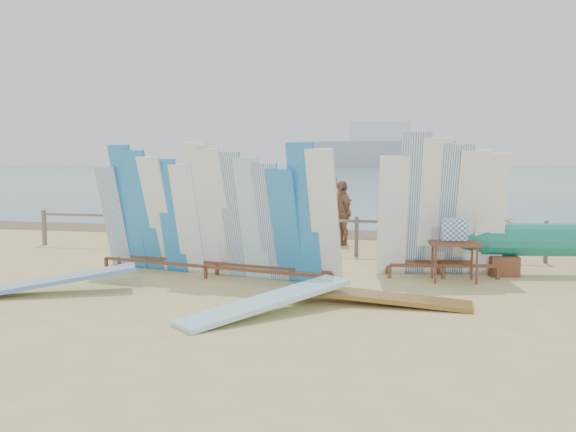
% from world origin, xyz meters
% --- Properties ---
extents(ground, '(160.00, 160.00, 0.00)m').
position_xyz_m(ground, '(0.00, 0.00, 0.00)').
color(ground, tan).
rests_on(ground, ground).
extents(ocean, '(320.00, 240.00, 0.02)m').
position_xyz_m(ocean, '(0.00, 128.00, 0.00)').
color(ocean, slate).
rests_on(ocean, ground).
extents(wet_sand_strip, '(40.00, 2.60, 0.01)m').
position_xyz_m(wet_sand_strip, '(0.00, 7.20, 0.00)').
color(wet_sand_strip, brown).
rests_on(wet_sand_strip, ground).
extents(distant_ship, '(45.00, 8.00, 14.00)m').
position_xyz_m(distant_ship, '(-12.00, 180.00, 5.31)').
color(distant_ship, '#999EA3').
rests_on(distant_ship, ocean).
extents(fence, '(12.08, 0.08, 0.90)m').
position_xyz_m(fence, '(0.00, 3.00, 0.63)').
color(fence, '#726256').
rests_on(fence, ground).
extents(main_surfboard_rack, '(5.03, 1.56, 2.50)m').
position_xyz_m(main_surfboard_rack, '(-0.34, -0.05, 1.12)').
color(main_surfboard_rack, brown).
rests_on(main_surfboard_rack, ground).
extents(side_surfboard_rack, '(2.40, 1.03, 2.69)m').
position_xyz_m(side_surfboard_rack, '(3.82, 0.94, 1.20)').
color(side_surfboard_rack, brown).
rests_on(side_surfboard_rack, ground).
extents(vendor_table, '(0.93, 0.71, 1.14)m').
position_xyz_m(vendor_table, '(4.05, 0.52, 0.38)').
color(vendor_table, brown).
rests_on(vendor_table, ground).
extents(flat_board_c, '(2.70, 0.58, 0.23)m').
position_xyz_m(flat_board_c, '(2.90, -1.54, 0.00)').
color(flat_board_c, olive).
rests_on(flat_board_c, ground).
extents(flat_board_e, '(2.62, 1.80, 0.42)m').
position_xyz_m(flat_board_e, '(-2.37, -2.03, 0.00)').
color(flat_board_e, silver).
rests_on(flat_board_e, ground).
extents(flat_board_b, '(2.15, 2.42, 0.38)m').
position_xyz_m(flat_board_b, '(1.40, -2.52, 0.00)').
color(flat_board_b, '#8ECDE3').
rests_on(flat_board_b, ground).
extents(beach_chair_left, '(0.72, 0.72, 0.82)m').
position_xyz_m(beach_chair_left, '(-0.02, 3.93, 0.24)').
color(beach_chair_left, red).
rests_on(beach_chair_left, ground).
extents(beach_chair_right, '(0.85, 0.86, 0.96)m').
position_xyz_m(beach_chair_right, '(0.85, 4.25, 0.28)').
color(beach_chair_right, red).
rests_on(beach_chair_right, ground).
extents(stroller, '(0.62, 0.88, 1.19)m').
position_xyz_m(stroller, '(3.27, 4.11, 0.48)').
color(stroller, red).
rests_on(stroller, ground).
extents(beachgoer_4, '(0.86, 1.05, 1.65)m').
position_xyz_m(beachgoer_4, '(1.41, 4.83, 0.83)').
color(beachgoer_4, '#8C6042').
rests_on(beachgoer_4, ground).
extents(beachgoer_8, '(0.80, 0.48, 1.54)m').
position_xyz_m(beachgoer_8, '(5.03, 3.60, 0.77)').
color(beachgoer_8, beige).
rests_on(beachgoer_8, ground).
extents(beachgoer_11, '(1.18, 1.72, 1.78)m').
position_xyz_m(beachgoer_11, '(-3.10, 7.32, 0.89)').
color(beachgoer_11, beige).
rests_on(beachgoer_11, ground).
extents(beachgoer_5, '(1.64, 1.44, 1.79)m').
position_xyz_m(beachgoer_5, '(0.70, 7.16, 0.89)').
color(beachgoer_5, beige).
rests_on(beachgoer_5, ground).
extents(beachgoer_3, '(1.24, 0.66, 1.83)m').
position_xyz_m(beachgoer_3, '(-0.42, 5.79, 0.92)').
color(beachgoer_3, tan).
rests_on(beachgoer_3, ground).
extents(beachgoer_1, '(0.65, 0.66, 1.64)m').
position_xyz_m(beachgoer_1, '(-2.00, 5.35, 0.82)').
color(beachgoer_1, '#8C6042').
rests_on(beachgoer_1, ground).
extents(beachgoer_6, '(0.85, 0.77, 1.60)m').
position_xyz_m(beachgoer_6, '(2.81, 3.78, 0.80)').
color(beachgoer_6, tan).
rests_on(beachgoer_6, ground).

